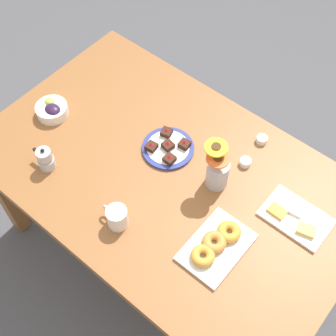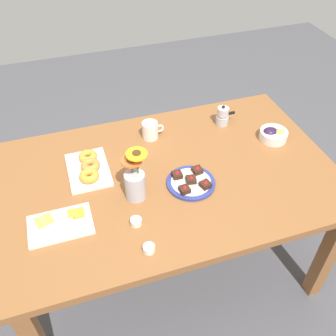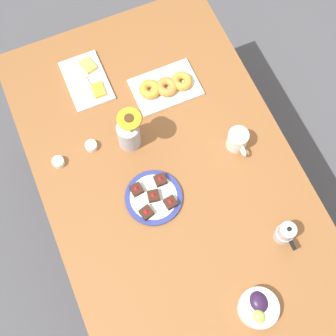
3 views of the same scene
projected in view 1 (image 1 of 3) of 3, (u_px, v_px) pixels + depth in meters
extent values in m
plane|color=#4C4C51|center=(168.00, 248.00, 2.56)|extent=(6.00, 6.00, 0.00)
cube|color=brown|center=(168.00, 176.00, 1.96)|extent=(1.60, 1.00, 0.04)
cube|color=brown|center=(119.00, 97.00, 2.70)|extent=(0.07, 0.07, 0.70)
cube|color=brown|center=(4.00, 193.00, 2.34)|extent=(0.07, 0.07, 0.70)
cylinder|color=white|center=(117.00, 217.00, 1.77)|extent=(0.08, 0.08, 0.09)
cylinder|color=brown|center=(116.00, 212.00, 1.74)|extent=(0.07, 0.07, 0.00)
torus|color=white|center=(107.00, 210.00, 1.79)|extent=(0.05, 0.01, 0.05)
cylinder|color=white|center=(52.00, 110.00, 2.10)|extent=(0.14, 0.14, 0.05)
ellipsoid|color=#2D1938|center=(53.00, 110.00, 2.08)|extent=(0.08, 0.06, 0.04)
ellipsoid|color=#9EC14C|center=(50.00, 102.00, 2.10)|extent=(0.05, 0.04, 0.04)
cube|color=white|center=(296.00, 218.00, 1.82)|extent=(0.26, 0.17, 0.01)
cube|color=#EFB74C|center=(306.00, 230.00, 1.77)|extent=(0.08, 0.07, 0.02)
cube|color=white|center=(295.00, 209.00, 1.82)|extent=(0.08, 0.06, 0.01)
cube|color=orange|center=(277.00, 211.00, 1.82)|extent=(0.07, 0.05, 0.01)
cube|color=white|center=(216.00, 247.00, 1.75)|extent=(0.19, 0.28, 0.01)
torus|color=gold|center=(229.00, 232.00, 1.76)|extent=(0.10, 0.10, 0.04)
torus|color=#CA8437|center=(214.00, 242.00, 1.73)|extent=(0.10, 0.10, 0.04)
torus|color=gold|center=(203.00, 256.00, 1.70)|extent=(0.10, 0.10, 0.03)
cylinder|color=white|center=(262.00, 140.00, 2.02)|extent=(0.05, 0.05, 0.03)
cylinder|color=#C68923|center=(262.00, 138.00, 2.02)|extent=(0.04, 0.04, 0.01)
cylinder|color=white|center=(245.00, 162.00, 1.96)|extent=(0.05, 0.05, 0.03)
cylinder|color=maroon|center=(246.00, 161.00, 1.95)|extent=(0.04, 0.04, 0.01)
cylinder|color=navy|center=(168.00, 148.00, 2.01)|extent=(0.22, 0.22, 0.01)
cylinder|color=white|center=(168.00, 148.00, 2.00)|extent=(0.18, 0.18, 0.01)
cube|color=#381E14|center=(169.00, 159.00, 1.95)|extent=(0.04, 0.04, 0.02)
cone|color=red|center=(169.00, 156.00, 1.93)|extent=(0.02, 0.02, 0.01)
cube|color=#381E14|center=(151.00, 147.00, 1.98)|extent=(0.05, 0.05, 0.02)
cone|color=red|center=(151.00, 144.00, 1.97)|extent=(0.02, 0.02, 0.01)
cube|color=#381E14|center=(184.00, 144.00, 1.99)|extent=(0.05, 0.05, 0.02)
cone|color=red|center=(185.00, 142.00, 1.98)|extent=(0.02, 0.02, 0.01)
cube|color=#381E14|center=(167.00, 132.00, 2.03)|extent=(0.05, 0.05, 0.02)
cone|color=red|center=(167.00, 130.00, 2.01)|extent=(0.02, 0.02, 0.01)
cube|color=#381E14|center=(168.00, 145.00, 1.99)|extent=(0.05, 0.05, 0.02)
cone|color=red|center=(168.00, 143.00, 1.97)|extent=(0.02, 0.02, 0.01)
cylinder|color=#B2B2BC|center=(217.00, 174.00, 1.86)|extent=(0.09, 0.09, 0.13)
cylinder|color=#3D702D|center=(215.00, 156.00, 1.77)|extent=(0.01, 0.01, 0.10)
cylinder|color=yellow|center=(216.00, 147.00, 1.72)|extent=(0.09, 0.09, 0.01)
cylinder|color=#472D14|center=(216.00, 146.00, 1.72)|extent=(0.04, 0.04, 0.01)
cylinder|color=#3D702D|center=(217.00, 164.00, 1.77)|extent=(0.01, 0.01, 0.06)
cylinder|color=orange|center=(218.00, 159.00, 1.75)|extent=(0.09, 0.09, 0.01)
cylinder|color=#472D14|center=(218.00, 158.00, 1.74)|extent=(0.04, 0.04, 0.01)
cylinder|color=#B7B7BC|center=(47.00, 163.00, 1.94)|extent=(0.07, 0.07, 0.05)
cylinder|color=#B7B7BC|center=(45.00, 159.00, 1.92)|extent=(0.05, 0.05, 0.01)
cylinder|color=#B7B7BC|center=(44.00, 155.00, 1.90)|extent=(0.06, 0.06, 0.04)
sphere|color=black|center=(42.00, 151.00, 1.87)|extent=(0.02, 0.02, 0.02)
cube|color=black|center=(36.00, 151.00, 1.93)|extent=(0.04, 0.01, 0.01)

